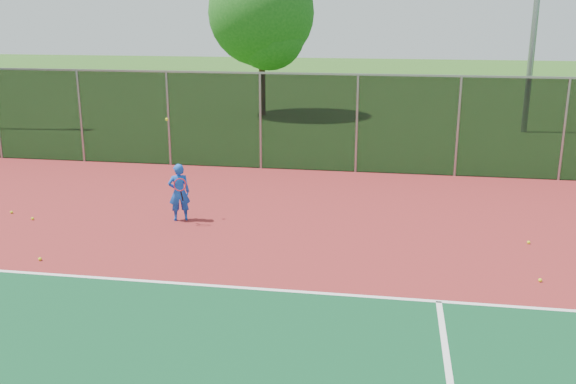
# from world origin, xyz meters

# --- Properties ---
(court_apron) EXTENTS (30.00, 20.00, 0.02)m
(court_apron) POSITION_xyz_m (0.00, 2.00, 0.01)
(court_apron) COLOR maroon
(court_apron) RESTS_ON ground
(fence_back) EXTENTS (30.00, 0.06, 3.03)m
(fence_back) POSITION_xyz_m (0.00, 12.00, 1.56)
(fence_back) COLOR black
(fence_back) RESTS_ON court_apron
(tennis_player) EXTENTS (0.60, 0.67, 2.45)m
(tennis_player) POSITION_xyz_m (-3.86, 6.58, 0.72)
(tennis_player) COLOR blue
(tennis_player) RESTS_ON court_apron
(practice_ball_2) EXTENTS (0.07, 0.07, 0.07)m
(practice_ball_2) POSITION_xyz_m (-8.15, 6.38, 0.06)
(practice_ball_2) COLOR #D9EA1B
(practice_ball_2) RESTS_ON court_apron
(practice_ball_3) EXTENTS (0.07, 0.07, 0.07)m
(practice_ball_3) POSITION_xyz_m (3.91, 4.18, 0.06)
(practice_ball_3) COLOR #D9EA1B
(practice_ball_3) RESTS_ON court_apron
(practice_ball_4) EXTENTS (0.07, 0.07, 0.07)m
(practice_ball_4) POSITION_xyz_m (-5.82, 3.64, 0.06)
(practice_ball_4) COLOR #D9EA1B
(practice_ball_4) RESTS_ON court_apron
(practice_ball_5) EXTENTS (0.07, 0.07, 0.07)m
(practice_ball_5) POSITION_xyz_m (4.09, 6.23, 0.06)
(practice_ball_5) COLOR #D9EA1B
(practice_ball_5) RESTS_ON court_apron
(practice_ball_6) EXTENTS (0.07, 0.07, 0.07)m
(practice_ball_6) POSITION_xyz_m (-7.37, 6.00, 0.06)
(practice_ball_6) COLOR #D9EA1B
(practice_ball_6) RESTS_ON court_apron
(tree_back_left) EXTENTS (4.89, 4.89, 7.18)m
(tree_back_left) POSITION_xyz_m (-5.01, 22.49, 4.51)
(tree_back_left) COLOR #392114
(tree_back_left) RESTS_ON ground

